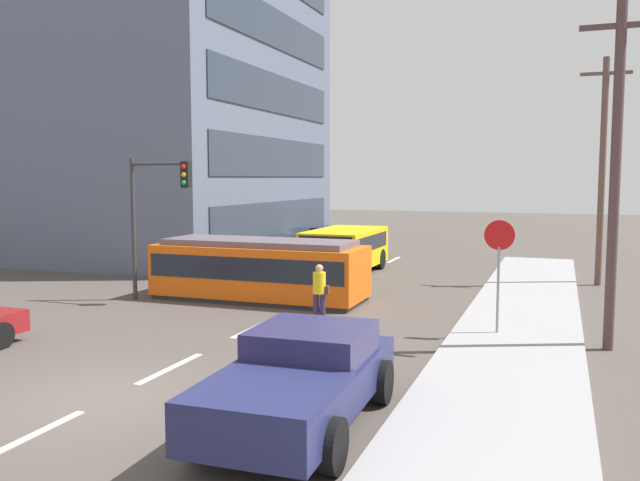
{
  "coord_description": "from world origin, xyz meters",
  "views": [
    {
      "loc": [
        7.77,
        -9.77,
        4.08
      ],
      "look_at": [
        0.98,
        8.65,
        2.2
      ],
      "focal_mm": 36.78,
      "sensor_mm": 36.0,
      "label": 1
    }
  ],
  "objects_px": {
    "streetcar_tram": "(259,269)",
    "pedestrian_crossing": "(320,290)",
    "parked_sedan_furthest": "(326,236)",
    "utility_pole_mid": "(602,168)",
    "pickup_truck_parked": "(302,378)",
    "utility_pole_near": "(615,171)",
    "parked_sedan_mid": "(221,262)",
    "city_bus": "(345,248)",
    "traffic_light_mast": "(156,202)",
    "parked_sedan_far": "(277,246)",
    "stop_sign": "(499,253)"
  },
  "relations": [
    {
      "from": "pedestrian_crossing",
      "to": "stop_sign",
      "type": "bearing_deg",
      "value": 0.08
    },
    {
      "from": "streetcar_tram",
      "to": "pedestrian_crossing",
      "type": "bearing_deg",
      "value": -40.6
    },
    {
      "from": "pedestrian_crossing",
      "to": "pickup_truck_parked",
      "type": "relative_size",
      "value": 0.33
    },
    {
      "from": "parked_sedan_furthest",
      "to": "utility_pole_mid",
      "type": "height_order",
      "value": "utility_pole_mid"
    },
    {
      "from": "city_bus",
      "to": "parked_sedan_far",
      "type": "height_order",
      "value": "city_bus"
    },
    {
      "from": "streetcar_tram",
      "to": "utility_pole_near",
      "type": "xyz_separation_m",
      "value": [
        10.58,
        -3.0,
        3.19
      ]
    },
    {
      "from": "pedestrian_crossing",
      "to": "pickup_truck_parked",
      "type": "xyz_separation_m",
      "value": [
        2.38,
        -7.27,
        -0.15
      ]
    },
    {
      "from": "city_bus",
      "to": "parked_sedan_mid",
      "type": "bearing_deg",
      "value": -145.27
    },
    {
      "from": "parked_sedan_far",
      "to": "utility_pole_near",
      "type": "bearing_deg",
      "value": -42.9
    },
    {
      "from": "pickup_truck_parked",
      "to": "parked_sedan_furthest",
      "type": "xyz_separation_m",
      "value": [
        -9.26,
        26.92,
        -0.17
      ]
    },
    {
      "from": "parked_sedan_mid",
      "to": "utility_pole_mid",
      "type": "distance_m",
      "value": 15.29
    },
    {
      "from": "streetcar_tram",
      "to": "stop_sign",
      "type": "bearing_deg",
      "value": -18.6
    },
    {
      "from": "city_bus",
      "to": "stop_sign",
      "type": "distance_m",
      "value": 12.15
    },
    {
      "from": "parked_sedan_mid",
      "to": "utility_pole_near",
      "type": "bearing_deg",
      "value": -26.09
    },
    {
      "from": "parked_sedan_mid",
      "to": "traffic_light_mast",
      "type": "height_order",
      "value": "traffic_light_mast"
    },
    {
      "from": "pedestrian_crossing",
      "to": "stop_sign",
      "type": "xyz_separation_m",
      "value": [
        4.85,
        0.01,
        1.25
      ]
    },
    {
      "from": "streetcar_tram",
      "to": "pedestrian_crossing",
      "type": "xyz_separation_m",
      "value": [
        3.15,
        -2.7,
        -0.11
      ]
    },
    {
      "from": "traffic_light_mast",
      "to": "utility_pole_mid",
      "type": "xyz_separation_m",
      "value": [
        13.84,
        8.64,
        1.16
      ]
    },
    {
      "from": "stop_sign",
      "to": "utility_pole_mid",
      "type": "xyz_separation_m",
      "value": [
        2.84,
        9.83,
        2.26
      ]
    },
    {
      "from": "pickup_truck_parked",
      "to": "traffic_light_mast",
      "type": "xyz_separation_m",
      "value": [
        -8.54,
        8.47,
        2.5
      ]
    },
    {
      "from": "city_bus",
      "to": "utility_pole_mid",
      "type": "height_order",
      "value": "utility_pole_mid"
    },
    {
      "from": "streetcar_tram",
      "to": "city_bus",
      "type": "xyz_separation_m",
      "value": [
        0.73,
        6.99,
        0.01
      ]
    },
    {
      "from": "stop_sign",
      "to": "utility_pole_mid",
      "type": "bearing_deg",
      "value": 73.91
    },
    {
      "from": "city_bus",
      "to": "parked_sedan_far",
      "type": "xyz_separation_m",
      "value": [
        -4.86,
        3.68,
        -0.44
      ]
    },
    {
      "from": "pedestrian_crossing",
      "to": "parked_sedan_mid",
      "type": "relative_size",
      "value": 0.39
    },
    {
      "from": "city_bus",
      "to": "traffic_light_mast",
      "type": "distance_m",
      "value": 9.54
    },
    {
      "from": "pedestrian_crossing",
      "to": "stop_sign",
      "type": "height_order",
      "value": "stop_sign"
    },
    {
      "from": "pickup_truck_parked",
      "to": "utility_pole_mid",
      "type": "relative_size",
      "value": 0.59
    },
    {
      "from": "pedestrian_crossing",
      "to": "utility_pole_near",
      "type": "relative_size",
      "value": 0.21
    },
    {
      "from": "utility_pole_near",
      "to": "traffic_light_mast",
      "type": "bearing_deg",
      "value": 173.68
    },
    {
      "from": "utility_pole_near",
      "to": "parked_sedan_mid",
      "type": "bearing_deg",
      "value": 153.91
    },
    {
      "from": "pedestrian_crossing",
      "to": "parked_sedan_furthest",
      "type": "height_order",
      "value": "pedestrian_crossing"
    },
    {
      "from": "parked_sedan_far",
      "to": "traffic_light_mast",
      "type": "bearing_deg",
      "value": -84.79
    },
    {
      "from": "pedestrian_crossing",
      "to": "parked_sedan_mid",
      "type": "distance_m",
      "value": 9.51
    },
    {
      "from": "pickup_truck_parked",
      "to": "parked_sedan_furthest",
      "type": "distance_m",
      "value": 28.47
    },
    {
      "from": "city_bus",
      "to": "traffic_light_mast",
      "type": "bearing_deg",
      "value": -113.83
    },
    {
      "from": "city_bus",
      "to": "parked_sedan_far",
      "type": "distance_m",
      "value": 6.11
    },
    {
      "from": "pedestrian_crossing",
      "to": "utility_pole_mid",
      "type": "distance_m",
      "value": 12.97
    },
    {
      "from": "parked_sedan_furthest",
      "to": "utility_pole_mid",
      "type": "bearing_deg",
      "value": -33.96
    },
    {
      "from": "pickup_truck_parked",
      "to": "stop_sign",
      "type": "xyz_separation_m",
      "value": [
        2.47,
        7.28,
        1.4
      ]
    },
    {
      "from": "parked_sedan_furthest",
      "to": "stop_sign",
      "type": "bearing_deg",
      "value": -59.16
    },
    {
      "from": "parked_sedan_mid",
      "to": "parked_sedan_far",
      "type": "relative_size",
      "value": 0.94
    },
    {
      "from": "city_bus",
      "to": "parked_sedan_furthest",
      "type": "xyz_separation_m",
      "value": [
        -4.47,
        9.97,
        -0.44
      ]
    },
    {
      "from": "parked_sedan_far",
      "to": "stop_sign",
      "type": "height_order",
      "value": "stop_sign"
    },
    {
      "from": "utility_pole_mid",
      "to": "utility_pole_near",
      "type": "bearing_deg",
      "value": -91.39
    },
    {
      "from": "stop_sign",
      "to": "parked_sedan_far",
      "type": "bearing_deg",
      "value": 132.21
    },
    {
      "from": "utility_pole_mid",
      "to": "parked_sedan_far",
      "type": "bearing_deg",
      "value": 166.74
    },
    {
      "from": "stop_sign",
      "to": "utility_pole_mid",
      "type": "relative_size",
      "value": 0.34
    },
    {
      "from": "parked_sedan_mid",
      "to": "parked_sedan_far",
      "type": "distance_m",
      "value": 6.72
    },
    {
      "from": "city_bus",
      "to": "pickup_truck_parked",
      "type": "height_order",
      "value": "city_bus"
    }
  ]
}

